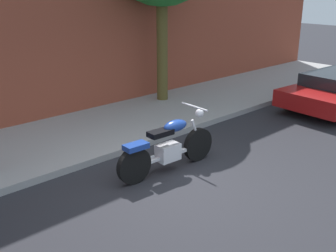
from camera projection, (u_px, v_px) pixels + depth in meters
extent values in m
plane|color=#28282D|center=(184.00, 183.00, 7.27)|extent=(60.00, 60.00, 0.00)
cube|color=#9B9B9B|center=(86.00, 133.00, 9.49)|extent=(23.86, 2.97, 0.14)
cylinder|color=black|center=(198.00, 145.00, 8.13)|extent=(0.68, 0.15, 0.68)
cylinder|color=black|center=(134.00, 166.00, 7.18)|extent=(0.68, 0.15, 0.68)
cube|color=silver|center=(168.00, 152.00, 7.64)|extent=(0.45, 0.30, 0.32)
cube|color=silver|center=(168.00, 155.00, 7.66)|extent=(1.41, 0.15, 0.06)
ellipsoid|color=navy|center=(175.00, 126.00, 7.58)|extent=(0.53, 0.29, 0.22)
cube|color=black|center=(160.00, 133.00, 7.38)|extent=(0.49, 0.26, 0.10)
cube|color=navy|center=(136.00, 146.00, 7.09)|extent=(0.45, 0.26, 0.10)
cylinder|color=silver|center=(196.00, 132.00, 8.00)|extent=(0.27, 0.06, 0.58)
cylinder|color=silver|center=(194.00, 107.00, 7.78)|extent=(0.07, 0.70, 0.04)
sphere|color=silver|center=(199.00, 113.00, 7.92)|extent=(0.17, 0.17, 0.17)
cylinder|color=silver|center=(152.00, 158.00, 7.63)|extent=(0.80, 0.13, 0.09)
cylinder|color=black|center=(293.00, 99.00, 11.41)|extent=(0.65, 0.26, 0.64)
cylinder|color=brown|center=(162.00, 45.00, 11.55)|extent=(0.32, 0.32, 3.49)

